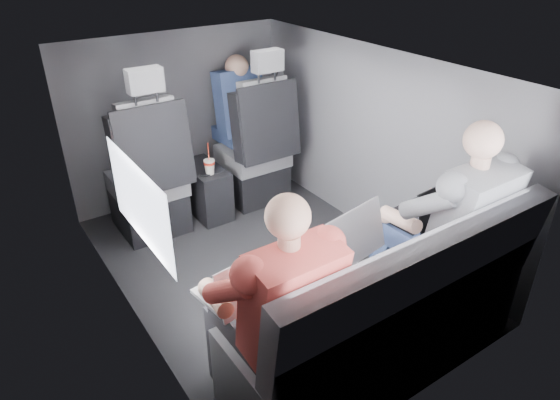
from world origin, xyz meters
TOP-DOWN VIEW (x-y plane):
  - floor at (0.00, 0.00)m, footprint 2.60×2.60m
  - ceiling at (0.00, 0.00)m, footprint 2.60×2.60m
  - panel_left at (-0.90, 0.00)m, footprint 0.02×2.60m
  - panel_right at (0.90, 0.00)m, footprint 0.02×2.60m
  - panel_front at (0.00, 1.30)m, footprint 1.80×0.02m
  - panel_back at (0.00, -1.30)m, footprint 1.80×0.02m
  - side_window at (-0.88, -0.30)m, footprint 0.02×0.75m
  - seatbelt at (0.45, 0.67)m, footprint 0.35×0.11m
  - front_seat_left at (-0.45, 0.84)m, footprint 0.52×0.58m
  - front_seat_right at (0.45, 0.84)m, footprint 0.52×0.58m
  - center_console at (0.00, 0.88)m, footprint 0.24×0.48m
  - rear_bench at (0.00, -1.06)m, footprint 1.60×0.57m
  - soda_cup at (-0.02, 0.75)m, footprint 0.08×0.08m
  - laptop_white at (-0.64, -0.79)m, footprint 0.34×0.33m
  - laptop_silver at (-0.04, -0.76)m, footprint 0.43×0.41m
  - laptop_black at (0.53, -0.80)m, footprint 0.37×0.34m
  - passenger_rear_left at (-0.59, -0.97)m, footprint 0.48×0.61m
  - passenger_rear_right at (0.51, -0.97)m, footprint 0.52×0.63m
  - passenger_front_right at (0.45, 1.10)m, footprint 0.37×0.37m

SIDE VIEW (x-z plane):
  - floor at x=0.00m, z-range 0.00..0.00m
  - center_console at x=0.00m, z-range 0.00..0.41m
  - rear_bench at x=0.00m, z-range -0.15..0.77m
  - front_seat_left at x=-0.45m, z-range -0.23..1.03m
  - front_seat_right at x=0.45m, z-range -0.23..1.03m
  - soda_cup at x=-0.02m, z-range 0.34..0.59m
  - passenger_rear_left at x=-0.59m, z-range 0.02..1.22m
  - laptop_white at x=-0.64m, z-range 0.51..0.75m
  - laptop_black at x=0.53m, z-range 0.51..0.76m
  - passenger_rear_right at x=0.51m, z-range 0.01..1.26m
  - laptop_silver at x=-0.04m, z-range 0.50..0.78m
  - panel_left at x=-0.90m, z-range 0.00..1.35m
  - panel_right at x=0.90m, z-range 0.00..1.35m
  - panel_front at x=0.00m, z-range 0.00..1.35m
  - panel_back at x=0.00m, z-range 0.00..1.35m
  - passenger_front_right at x=0.45m, z-range 0.38..1.10m
  - seatbelt at x=0.45m, z-range 0.50..1.10m
  - side_window at x=-0.88m, z-range 0.69..1.11m
  - ceiling at x=0.00m, z-range 1.35..1.35m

